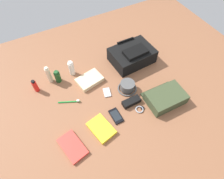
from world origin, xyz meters
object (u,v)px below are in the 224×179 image
object	(u,v)px
folded_towel	(90,80)
bucket_hat	(127,87)
lotion_bottle	(49,75)
paperback_novel	(73,147)
sunscreen_spray	(35,86)
toothpaste_tube	(71,68)
toiletry_pouch	(165,97)
cell_phone	(116,116)
sunglasses_case	(131,102)
travel_guidebook	(101,128)
toothbrush	(71,102)
backpack	(132,55)
shampoo_bottle	(58,77)
media_player	(107,92)
wristwatch	(140,109)

from	to	relation	value
folded_towel	bucket_hat	bearing A→B (deg)	-42.08
lotion_bottle	paperback_novel	world-z (taller)	lotion_bottle
sunscreen_spray	toothpaste_tube	distance (m)	0.31
paperback_novel	folded_towel	size ratio (longest dim) A/B	1.12
toiletry_pouch	cell_phone	bearing A→B (deg)	172.69
sunscreen_spray	sunglasses_case	distance (m)	0.75
lotion_bottle	toothpaste_tube	size ratio (longest dim) A/B	1.16
travel_guidebook	toothbrush	xyz separation A→B (m)	(-0.11, 0.31, -0.01)
bucket_hat	travel_guidebook	xyz separation A→B (m)	(-0.33, -0.21, -0.02)
backpack	shampoo_bottle	size ratio (longest dim) A/B	3.30
shampoo_bottle	media_player	size ratio (longest dim) A/B	1.20
bucket_hat	travel_guidebook	distance (m)	0.40
travel_guidebook	media_player	world-z (taller)	travel_guidebook
toothpaste_tube	sunglasses_case	distance (m)	0.56
sunscreen_spray	sunglasses_case	xyz separation A→B (m)	(0.60, -0.45, -0.04)
toiletry_pouch	paperback_novel	bearing A→B (deg)	-178.70
travel_guidebook	toothbrush	bearing A→B (deg)	109.97
backpack	cell_phone	world-z (taller)	backpack
lotion_bottle	travel_guidebook	xyz separation A→B (m)	(0.18, -0.58, -0.07)
sunscreen_spray	lotion_bottle	bearing A→B (deg)	17.70
backpack	bucket_hat	xyz separation A→B (m)	(-0.19, -0.25, -0.03)
lotion_bottle	media_player	distance (m)	0.48
sunscreen_spray	paperback_novel	world-z (taller)	sunscreen_spray
backpack	toothbrush	bearing A→B (deg)	-165.74
wristwatch	lotion_bottle	bearing A→B (deg)	131.42
media_player	sunglasses_case	bearing A→B (deg)	-54.94
toiletry_pouch	lotion_bottle	size ratio (longest dim) A/B	1.76
cell_phone	travel_guidebook	bearing A→B (deg)	-163.44
shampoo_bottle	folded_towel	xyz separation A→B (m)	(0.22, -0.12, -0.04)
toothbrush	travel_guidebook	bearing A→B (deg)	-70.03
backpack	sunglasses_case	xyz separation A→B (m)	(-0.23, -0.38, -0.05)
cell_phone	wristwatch	world-z (taller)	cell_phone
shampoo_bottle	media_player	xyz separation A→B (m)	(0.30, -0.29, -0.05)
toothpaste_tube	paperback_novel	size ratio (longest dim) A/B	0.62
travel_guidebook	backpack	bearing A→B (deg)	41.72
media_player	sunglasses_case	xyz separation A→B (m)	(0.12, -0.17, 0.01)
sunglasses_case	travel_guidebook	bearing A→B (deg)	-164.52
sunscreen_spray	wristwatch	world-z (taller)	sunscreen_spray
paperback_novel	cell_phone	distance (m)	0.36
backpack	folded_towel	xyz separation A→B (m)	(-0.43, -0.04, -0.05)
backpack	toothpaste_tube	xyz separation A→B (m)	(-0.52, 0.10, -0.00)
bucket_hat	backpack	bearing A→B (deg)	52.75
toiletry_pouch	toothbrush	bearing A→B (deg)	153.74
backpack	shampoo_bottle	bearing A→B (deg)	173.02
backpack	paperback_novel	bearing A→B (deg)	-146.39
sunscreen_spray	shampoo_bottle	world-z (taller)	sunscreen_spray
paperback_novel	cell_phone	xyz separation A→B (m)	(0.36, 0.07, -0.00)
sunscreen_spray	folded_towel	size ratio (longest dim) A/B	0.58
shampoo_bottle	paperback_novel	distance (m)	0.58
shampoo_bottle	wristwatch	xyz separation A→B (m)	(0.44, -0.54, -0.05)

